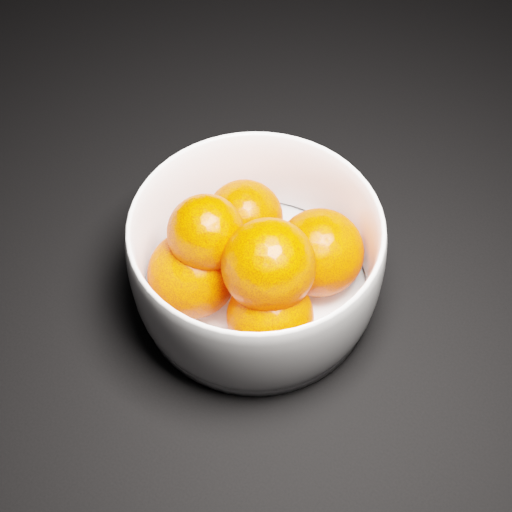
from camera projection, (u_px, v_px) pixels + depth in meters
The scene contains 3 objects.
ground at pixel (124, 130), 0.80m from camera, with size 3.00×3.00×0.00m, color black.
bowl at pixel (256, 260), 0.63m from camera, with size 0.22×0.22×0.11m.
orange_pile at pixel (254, 261), 0.61m from camera, with size 0.16×0.16×0.12m.
Camera 1 is at (0.47, -0.39, 0.56)m, focal length 50.00 mm.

